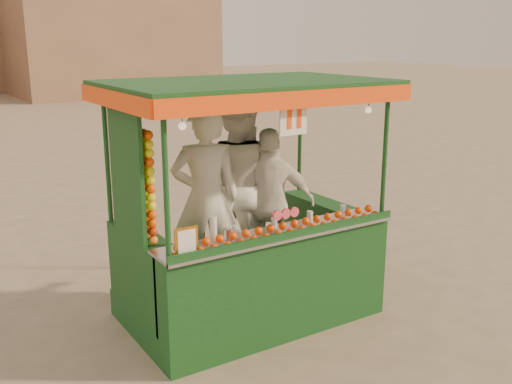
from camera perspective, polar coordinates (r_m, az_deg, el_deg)
ground at (r=5.94m, az=-0.58°, el=-12.33°), size 90.00×90.00×0.00m
building_right at (r=30.13m, az=-13.87°, el=13.99°), size 9.00×6.00×5.00m
juice_cart at (r=5.69m, az=-0.85°, el=-5.36°), size 2.56×1.66×2.32m
vendor_left at (r=5.73m, az=-4.87°, el=-0.71°), size 0.78×0.66×1.83m
vendor_middle at (r=6.12m, az=-1.84°, el=0.71°), size 1.14×1.17×1.90m
vendor_right at (r=6.04m, az=1.39°, el=-1.14°), size 0.99×0.77×1.56m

